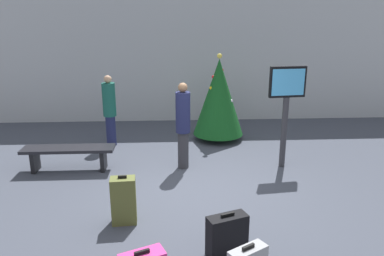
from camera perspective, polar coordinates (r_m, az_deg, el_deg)
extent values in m
plane|color=#424754|center=(6.64, 0.49, -9.53)|extent=(16.00, 16.00, 0.00)
cube|color=#B7BCC1|center=(10.79, -1.09, 10.39)|extent=(16.00, 0.20, 3.51)
cylinder|color=#4C3319|center=(9.29, 4.01, -1.29)|extent=(0.12, 0.12, 0.15)
cone|color=#14511E|center=(9.03, 4.13, 4.77)|extent=(1.23, 1.23, 1.85)
sphere|color=#F2D84C|center=(8.88, 4.27, 11.01)|extent=(0.12, 0.12, 0.12)
sphere|color=red|center=(9.22, 5.83, 4.43)|extent=(0.08, 0.08, 0.08)
sphere|color=red|center=(8.94, 3.31, 7.86)|extent=(0.08, 0.08, 0.08)
sphere|color=red|center=(9.23, 5.89, 4.17)|extent=(0.08, 0.08, 0.08)
sphere|color=red|center=(8.98, 4.64, 8.87)|extent=(0.08, 0.08, 0.08)
sphere|color=silver|center=(8.97, 6.06, 4.15)|extent=(0.08, 0.08, 0.08)
sphere|color=yellow|center=(8.88, 2.95, 6.16)|extent=(0.08, 0.08, 0.08)
cylinder|color=#333338|center=(7.63, 13.97, -0.68)|extent=(0.12, 0.12, 1.44)
cube|color=black|center=(7.40, 14.52, 6.89)|extent=(0.73, 0.16, 0.60)
cube|color=#4CB2F2|center=(7.36, 14.62, 6.83)|extent=(0.65, 0.09, 0.51)
cube|color=black|center=(7.69, -18.51, -3.07)|extent=(1.78, 0.44, 0.06)
cube|color=black|center=(7.97, -23.01, -4.69)|extent=(0.08, 0.35, 0.42)
cube|color=black|center=(7.62, -13.48, -4.75)|extent=(0.08, 0.35, 0.42)
cylinder|color=#333338|center=(7.45, -1.36, -3.40)|extent=(0.22, 0.22, 0.75)
cylinder|color=#1E234C|center=(7.22, -1.41, 2.41)|extent=(0.34, 0.34, 0.80)
sphere|color=#8C6647|center=(7.12, -1.43, 6.26)|extent=(0.18, 0.18, 0.18)
cylinder|color=#1E234C|center=(8.97, -12.37, -0.39)|extent=(0.23, 0.23, 0.72)
cylinder|color=#19594C|center=(8.79, -12.67, 4.29)|extent=(0.43, 0.43, 0.77)
sphere|color=tan|center=(8.70, -12.86, 7.35)|extent=(0.18, 0.18, 0.18)
cube|color=black|center=(4.91, 5.41, -16.13)|extent=(0.56, 0.37, 0.55)
cube|color=black|center=(4.76, 5.51, -13.16)|extent=(0.18, 0.09, 0.04)
cube|color=#59602D|center=(5.61, -10.48, -10.94)|extent=(0.37, 0.25, 0.71)
cube|color=black|center=(5.44, -10.69, -7.42)|extent=(0.13, 0.04, 0.04)
cube|color=black|center=(4.06, -7.72, -18.43)|extent=(0.16, 0.09, 0.04)
cube|color=black|center=(4.12, 8.67, -17.67)|extent=(0.15, 0.11, 0.04)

